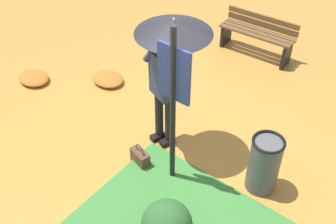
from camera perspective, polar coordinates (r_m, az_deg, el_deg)
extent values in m
plane|color=#B27A33|center=(6.08, 0.44, -5.51)|extent=(18.00, 18.00, 0.00)
cylinder|color=black|center=(6.02, -1.21, -0.47)|extent=(0.12, 0.12, 0.86)
cylinder|color=black|center=(5.94, 0.14, -1.17)|extent=(0.12, 0.12, 0.86)
cube|color=black|center=(6.26, -1.39, -3.35)|extent=(0.18, 0.24, 0.08)
cube|color=black|center=(6.18, -0.09, -4.07)|extent=(0.18, 0.24, 0.08)
cube|color=#2D3851|center=(5.51, -0.59, 5.04)|extent=(0.44, 0.36, 0.64)
sphere|color=tan|center=(5.26, -0.62, 9.13)|extent=(0.20, 0.20, 0.20)
ellipsoid|color=black|center=(5.24, -0.62, 9.41)|extent=(0.20, 0.20, 0.15)
cylinder|color=#2D3851|center=(5.49, -2.54, 7.51)|extent=(0.18, 0.13, 0.18)
cylinder|color=#2D3851|center=(5.41, -2.31, 8.12)|extent=(0.24, 0.11, 0.33)
cube|color=black|center=(5.30, -1.53, 9.16)|extent=(0.07, 0.04, 0.14)
cylinder|color=#2D3851|center=(5.30, 0.82, 6.56)|extent=(0.11, 0.10, 0.09)
cylinder|color=#2D3851|center=(5.26, 0.76, 7.47)|extent=(0.10, 0.09, 0.23)
cylinder|color=#A5A5AD|center=(5.10, 0.76, 10.49)|extent=(0.02, 0.02, 0.41)
cone|color=black|center=(5.06, 0.77, 11.42)|extent=(0.96, 0.96, 0.16)
sphere|color=#A5A5AD|center=(5.00, 0.78, 12.52)|extent=(0.02, 0.02, 0.02)
cylinder|color=black|center=(4.96, 0.65, -0.07)|extent=(0.07, 0.07, 2.30)
cube|color=navy|center=(4.63, 0.81, 5.20)|extent=(0.44, 0.04, 0.70)
cube|color=red|center=(4.65, 0.96, 5.30)|extent=(0.38, 0.01, 0.64)
cube|color=#4C3323|center=(5.86, -3.80, -6.24)|extent=(0.33, 0.21, 0.24)
torus|color=#4C3323|center=(5.74, -3.87, -5.14)|extent=(0.18, 0.06, 0.18)
cube|color=black|center=(8.41, 7.89, 10.51)|extent=(0.08, 0.36, 0.44)
cube|color=black|center=(7.96, 15.78, 7.38)|extent=(0.08, 0.36, 0.44)
cube|color=brown|center=(7.95, 11.55, 10.14)|extent=(1.40, 0.18, 0.04)
cube|color=brown|center=(8.04, 11.97, 10.46)|extent=(1.40, 0.18, 0.04)
cube|color=brown|center=(8.14, 12.38, 10.78)|extent=(1.40, 0.18, 0.04)
cube|color=brown|center=(8.13, 12.65, 11.52)|extent=(1.40, 0.12, 0.10)
cube|color=brown|center=(8.07, 12.80, 12.38)|extent=(1.40, 0.12, 0.10)
cylinder|color=#4C4C51|center=(5.51, 12.88, -7.03)|extent=(0.40, 0.40, 0.80)
torus|color=black|center=(5.22, 13.54, -3.94)|extent=(0.42, 0.42, 0.04)
ellipsoid|color=#285628|center=(5.00, -0.17, -14.89)|extent=(0.59, 0.59, 0.53)
ellipsoid|color=#A86023|center=(7.41, -8.15, 4.47)|extent=(0.59, 0.47, 0.13)
ellipsoid|color=#A86023|center=(7.73, -17.75, 4.43)|extent=(0.58, 0.46, 0.13)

